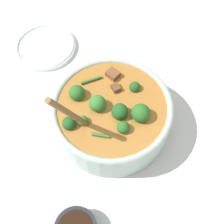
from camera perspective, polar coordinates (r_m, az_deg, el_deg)
ground_plane at (r=0.74m, az=-0.00°, el=-2.47°), size 4.00×4.00×0.00m
stew_bowl at (r=0.69m, az=-0.03°, el=-0.31°), size 0.29×0.29×0.26m
empty_plate at (r=0.91m, az=-13.40°, el=12.83°), size 0.19×0.19×0.02m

